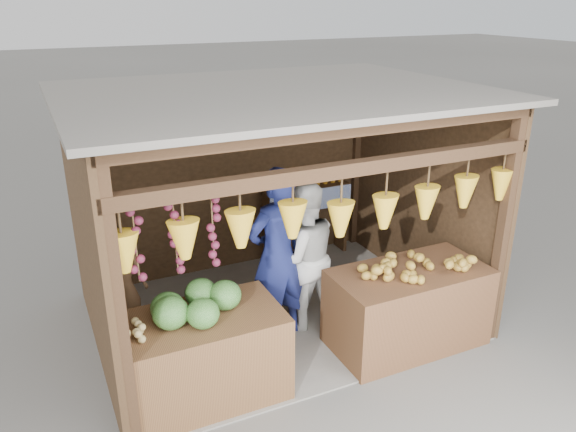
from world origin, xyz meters
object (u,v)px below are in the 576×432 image
Objects in this scene: counter_right at (407,307)px; woman_standing at (303,256)px; vendor_seated at (123,272)px; counter_left at (203,357)px; man_standing at (277,256)px.

woman_standing is at bearing 135.52° from counter_right.
woman_standing is (-0.84, 0.83, 0.42)m from counter_right.
woman_standing reaches higher than vendor_seated.
counter_left is 0.76× the size of man_standing.
counter_left is at bearing 29.79° from woman_standing.
counter_right is (2.25, -0.08, 0.01)m from counter_left.
counter_right is 1.62× the size of vendor_seated.
counter_right is at bearing 138.57° from man_standing.
counter_left is at bearing 177.88° from counter_right.
woman_standing reaches higher than counter_left.
counter_right is at bearing 137.51° from woman_standing.
counter_left is 2.25m from counter_right.
man_standing reaches higher than woman_standing.
man_standing reaches higher than counter_left.
counter_left is 0.90× the size of counter_right.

